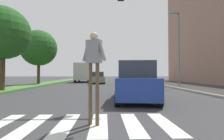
{
  "coord_description": "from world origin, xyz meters",
  "views": [
    {
      "loc": [
        0.62,
        4.08,
        1.36
      ],
      "look_at": [
        1.13,
        17.27,
        1.68
      ],
      "focal_mm": 26.81,
      "sensor_mm": 36.0,
      "label": 1
    }
  ],
  "objects_px": {
    "tree_far": "(39,48)",
    "street_lamp_right": "(178,42)",
    "traffic_light_gantry": "(6,6)",
    "sedan_midblock": "(98,78)",
    "truck_box_delivery": "(83,72)",
    "pedestrian_performer": "(94,63)",
    "suv_crossing": "(135,82)",
    "tree_mid": "(3,33)"
  },
  "relations": [
    {
      "from": "tree_far",
      "to": "street_lamp_right",
      "type": "relative_size",
      "value": 0.91
    },
    {
      "from": "tree_far",
      "to": "traffic_light_gantry",
      "type": "relative_size",
      "value": 0.73
    },
    {
      "from": "traffic_light_gantry",
      "to": "sedan_midblock",
      "type": "relative_size",
      "value": 2.22
    },
    {
      "from": "sedan_midblock",
      "to": "truck_box_delivery",
      "type": "relative_size",
      "value": 0.68
    },
    {
      "from": "sedan_midblock",
      "to": "street_lamp_right",
      "type": "bearing_deg",
      "value": -42.24
    },
    {
      "from": "truck_box_delivery",
      "to": "sedan_midblock",
      "type": "bearing_deg",
      "value": -59.31
    },
    {
      "from": "pedestrian_performer",
      "to": "suv_crossing",
      "type": "relative_size",
      "value": 0.52
    },
    {
      "from": "sedan_midblock",
      "to": "suv_crossing",
      "type": "bearing_deg",
      "value": -80.08
    },
    {
      "from": "traffic_light_gantry",
      "to": "sedan_midblock",
      "type": "xyz_separation_m",
      "value": [
        3.27,
        16.63,
        -3.61
      ]
    },
    {
      "from": "suv_crossing",
      "to": "sedan_midblock",
      "type": "distance_m",
      "value": 15.64
    },
    {
      "from": "sedan_midblock",
      "to": "traffic_light_gantry",
      "type": "bearing_deg",
      "value": -101.13
    },
    {
      "from": "tree_mid",
      "to": "traffic_light_gantry",
      "type": "xyz_separation_m",
      "value": [
        3.28,
        -5.28,
        -0.05
      ]
    },
    {
      "from": "truck_box_delivery",
      "to": "traffic_light_gantry",
      "type": "bearing_deg",
      "value": -91.73
    },
    {
      "from": "truck_box_delivery",
      "to": "suv_crossing",
      "type": "bearing_deg",
      "value": -74.97
    },
    {
      "from": "suv_crossing",
      "to": "street_lamp_right",
      "type": "bearing_deg",
      "value": 53.64
    },
    {
      "from": "tree_far",
      "to": "sedan_midblock",
      "type": "height_order",
      "value": "tree_far"
    },
    {
      "from": "tree_far",
      "to": "suv_crossing",
      "type": "relative_size",
      "value": 1.42
    },
    {
      "from": "tree_mid",
      "to": "pedestrian_performer",
      "type": "xyz_separation_m",
      "value": [
        7.38,
        -8.25,
        -2.76
      ]
    },
    {
      "from": "tree_mid",
      "to": "traffic_light_gantry",
      "type": "height_order",
      "value": "tree_mid"
    },
    {
      "from": "tree_far",
      "to": "suv_crossing",
      "type": "bearing_deg",
      "value": -51.95
    },
    {
      "from": "suv_crossing",
      "to": "sedan_midblock",
      "type": "relative_size",
      "value": 1.14
    },
    {
      "from": "tree_mid",
      "to": "traffic_light_gantry",
      "type": "distance_m",
      "value": 6.22
    },
    {
      "from": "traffic_light_gantry",
      "to": "pedestrian_performer",
      "type": "bearing_deg",
      "value": -35.99
    },
    {
      "from": "tree_far",
      "to": "sedan_midblock",
      "type": "xyz_separation_m",
      "value": [
        7.38,
        2.54,
        -3.89
      ]
    },
    {
      "from": "tree_mid",
      "to": "truck_box_delivery",
      "type": "xyz_separation_m",
      "value": [
        3.92,
        15.79,
        -2.79
      ]
    },
    {
      "from": "truck_box_delivery",
      "to": "tree_mid",
      "type": "bearing_deg",
      "value": -103.94
    },
    {
      "from": "tree_mid",
      "to": "pedestrian_performer",
      "type": "bearing_deg",
      "value": -48.2
    },
    {
      "from": "tree_mid",
      "to": "street_lamp_right",
      "type": "bearing_deg",
      "value": 13.92
    },
    {
      "from": "suv_crossing",
      "to": "sedan_midblock",
      "type": "xyz_separation_m",
      "value": [
        -2.69,
        15.41,
        -0.16
      ]
    },
    {
      "from": "truck_box_delivery",
      "to": "pedestrian_performer",
      "type": "bearing_deg",
      "value": -81.82
    },
    {
      "from": "tree_mid",
      "to": "suv_crossing",
      "type": "relative_size",
      "value": 1.31
    },
    {
      "from": "suv_crossing",
      "to": "truck_box_delivery",
      "type": "distance_m",
      "value": 20.56
    },
    {
      "from": "suv_crossing",
      "to": "sedan_midblock",
      "type": "height_order",
      "value": "suv_crossing"
    },
    {
      "from": "tree_far",
      "to": "truck_box_delivery",
      "type": "bearing_deg",
      "value": 55.78
    },
    {
      "from": "tree_far",
      "to": "truck_box_delivery",
      "type": "height_order",
      "value": "tree_far"
    },
    {
      "from": "tree_far",
      "to": "traffic_light_gantry",
      "type": "xyz_separation_m",
      "value": [
        4.11,
        -14.09,
        -0.29
      ]
    },
    {
      "from": "tree_far",
      "to": "truck_box_delivery",
      "type": "relative_size",
      "value": 1.1
    },
    {
      "from": "street_lamp_right",
      "to": "sedan_midblock",
      "type": "height_order",
      "value": "street_lamp_right"
    },
    {
      "from": "street_lamp_right",
      "to": "truck_box_delivery",
      "type": "relative_size",
      "value": 1.21
    },
    {
      "from": "street_lamp_right",
      "to": "pedestrian_performer",
      "type": "relative_size",
      "value": 3.01
    },
    {
      "from": "traffic_light_gantry",
      "to": "street_lamp_right",
      "type": "xyz_separation_m",
      "value": [
        11.69,
        8.99,
        0.22
      ]
    },
    {
      "from": "tree_mid",
      "to": "pedestrian_performer",
      "type": "relative_size",
      "value": 2.52
    }
  ]
}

